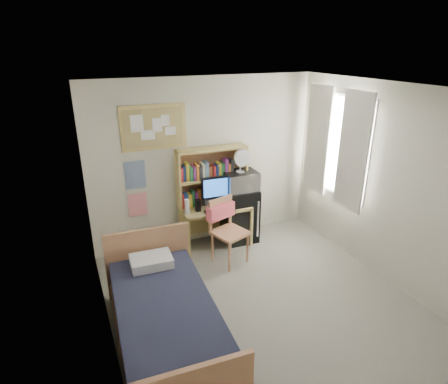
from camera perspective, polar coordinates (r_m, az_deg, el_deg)
name	(u,v)px	position (r m, az deg, el deg)	size (l,w,h in m)	color
floor	(270,313)	(4.78, 7.07, -17.86)	(3.60, 4.20, 0.02)	gray
ceiling	(283,91)	(3.72, 8.96, 14.95)	(3.60, 4.20, 0.02)	silver
wall_back	(206,162)	(5.84, -2.83, 4.52)	(3.60, 0.04, 2.60)	beige
wall_left	(103,249)	(3.56, -17.95, -8.33)	(0.04, 4.20, 2.60)	beige
wall_right	(399,190)	(5.20, 25.12, 0.22)	(0.04, 4.20, 2.60)	beige
window_unit	(336,146)	(5.88, 16.67, 6.79)	(0.10, 1.40, 1.70)	white
curtain_left	(353,152)	(5.58, 19.04, 5.73)	(0.04, 0.55, 1.70)	silver
curtain_right	(318,140)	(6.17, 14.09, 7.71)	(0.04, 0.55, 1.70)	silver
bulletin_board	(154,127)	(5.45, -10.67, 9.66)	(0.94, 0.03, 0.64)	tan
poster_wave	(135,175)	(5.57, -13.41, 2.54)	(0.30, 0.01, 0.42)	#244A90
poster_japan	(138,205)	(5.74, -13.00, -1.90)	(0.28, 0.01, 0.36)	#F22A3D
desk	(216,226)	(5.96, -1.29, -5.15)	(1.06, 0.53, 0.66)	tan
desk_chair	(230,232)	(5.42, 0.91, -6.15)	(0.49, 0.49, 0.98)	tan
mini_fridge	(239,214)	(6.08, 2.31, -3.43)	(0.52, 0.52, 0.88)	black
bed	(166,325)	(4.21, -8.78, -19.35)	(1.00, 2.01, 0.55)	black
hutch	(212,176)	(5.78, -1.86, 2.43)	(1.10, 0.28, 0.90)	tan
monitor	(217,193)	(5.66, -1.13, -0.08)	(0.48, 0.04, 0.51)	black
keyboard	(220,211)	(5.64, -0.63, -2.90)	(0.46, 0.15, 0.02)	black
speaker_left	(198,205)	(5.64, -3.99, -2.06)	(0.07, 0.07, 0.18)	black
speaker_right	(235,200)	(5.83, 1.65, -1.21)	(0.07, 0.07, 0.18)	black
water_bottle	(187,207)	(5.55, -5.65, -2.25)	(0.07, 0.07, 0.23)	silver
hoodie	(221,211)	(5.43, -0.52, -2.91)	(0.45, 0.14, 0.22)	#FF616C
microwave	(240,181)	(5.84, 2.47, 1.73)	(0.51, 0.39, 0.30)	silver
desk_fan	(240,162)	(5.74, 2.52, 4.67)	(0.26, 0.26, 0.33)	silver
pillow	(151,261)	(4.61, -11.01, -10.29)	(0.49, 0.34, 0.12)	silver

